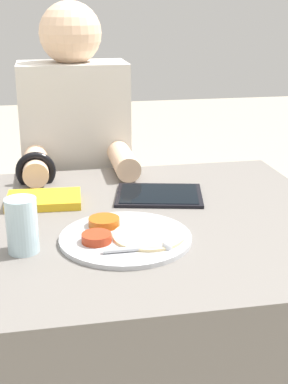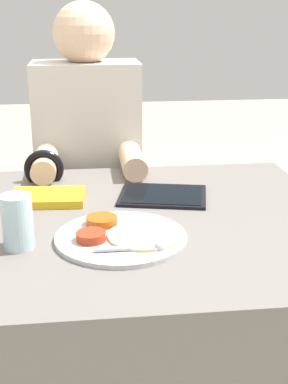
# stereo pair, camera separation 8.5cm
# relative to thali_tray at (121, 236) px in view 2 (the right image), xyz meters

# --- Properties ---
(dining_table) EXTENTS (0.95, 0.82, 0.77)m
(dining_table) POSITION_rel_thali_tray_xyz_m (0.05, 0.11, -0.39)
(dining_table) COLOR slate
(dining_table) RESTS_ON ground_plane
(thali_tray) EXTENTS (0.28, 0.28, 0.03)m
(thali_tray) POSITION_rel_thali_tray_xyz_m (0.00, 0.00, 0.00)
(thali_tray) COLOR #B7BABF
(thali_tray) RESTS_ON dining_table
(red_notebook) EXTENTS (0.19, 0.13, 0.02)m
(red_notebook) POSITION_rel_thali_tray_xyz_m (-0.17, 0.25, 0.00)
(red_notebook) COLOR silver
(red_notebook) RESTS_ON dining_table
(tablet_device) EXTENTS (0.25, 0.21, 0.01)m
(tablet_device) POSITION_rel_thali_tray_xyz_m (0.13, 0.25, -0.00)
(tablet_device) COLOR black
(tablet_device) RESTS_ON dining_table
(person_diner) EXTENTS (0.35, 0.42, 1.25)m
(person_diner) POSITION_rel_thali_tray_xyz_m (-0.06, 0.67, -0.18)
(person_diner) COLOR black
(person_diner) RESTS_ON ground_plane
(drinking_glass) EXTENTS (0.06, 0.06, 0.11)m
(drinking_glass) POSITION_rel_thali_tray_xyz_m (-0.21, -0.01, 0.05)
(drinking_glass) COLOR silver
(drinking_glass) RESTS_ON dining_table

